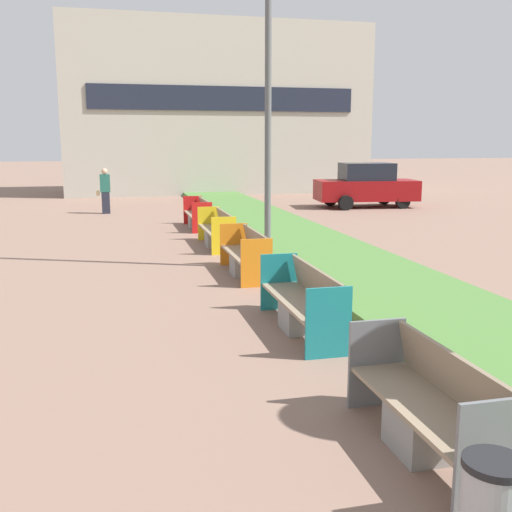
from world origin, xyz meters
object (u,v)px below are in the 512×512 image
(bench_red_frame, at_px, (198,217))
(street_lamp_post, at_px, (268,68))
(bench_orange_frame, at_px, (246,257))
(pedestrian_walking, at_px, (105,191))
(bench_grey_frame, at_px, (427,413))
(bench_teal_frame, at_px, (303,306))
(parked_car_distant, at_px, (366,186))
(bench_yellow_frame, at_px, (217,233))

(bench_red_frame, height_order, street_lamp_post, street_lamp_post)
(bench_orange_frame, distance_m, pedestrian_walking, 12.16)
(bench_grey_frame, relative_size, pedestrian_walking, 1.17)
(bench_teal_frame, distance_m, pedestrian_walking, 15.93)
(bench_grey_frame, bearing_deg, bench_orange_frame, 89.98)
(bench_red_frame, height_order, parked_car_distant, parked_car_distant)
(street_lamp_post, relative_size, pedestrian_walking, 4.46)
(bench_yellow_frame, relative_size, bench_red_frame, 1.07)
(bench_teal_frame, relative_size, bench_orange_frame, 1.06)
(bench_red_frame, relative_size, pedestrian_walking, 1.29)
(bench_teal_frame, distance_m, parked_car_distant, 17.30)
(street_lamp_post, distance_m, parked_car_distant, 13.57)
(bench_yellow_frame, distance_m, street_lamp_post, 4.91)
(bench_orange_frame, xyz_separation_m, bench_yellow_frame, (0.00, 3.50, 0.00))
(bench_grey_frame, distance_m, bench_teal_frame, 3.62)
(bench_grey_frame, height_order, bench_red_frame, same)
(bench_yellow_frame, relative_size, street_lamp_post, 0.31)
(bench_teal_frame, height_order, bench_yellow_frame, same)
(bench_orange_frame, bearing_deg, parked_car_distant, 56.12)
(bench_yellow_frame, bearing_deg, bench_teal_frame, -90.00)
(bench_orange_frame, height_order, bench_red_frame, same)
(bench_yellow_frame, xyz_separation_m, pedestrian_walking, (-2.93, 8.29, 0.51))
(bench_teal_frame, height_order, street_lamp_post, street_lamp_post)
(pedestrian_walking, bearing_deg, bench_red_frame, -58.42)
(bench_yellow_frame, bearing_deg, pedestrian_walking, 109.44)
(parked_car_distant, bearing_deg, pedestrian_walking, -174.62)
(parked_car_distant, bearing_deg, bench_grey_frame, -105.72)
(street_lamp_post, distance_m, pedestrian_walking, 12.25)
(bench_orange_frame, bearing_deg, bench_red_frame, 90.00)
(bench_yellow_frame, height_order, street_lamp_post, street_lamp_post)
(parked_car_distant, bearing_deg, street_lamp_post, -116.55)
(bench_grey_frame, relative_size, bench_teal_frame, 0.85)
(bench_red_frame, bearing_deg, bench_teal_frame, -89.99)
(bench_grey_frame, relative_size, bench_red_frame, 0.91)
(bench_orange_frame, xyz_separation_m, bench_red_frame, (-0.00, 7.04, -0.00))
(pedestrian_walking, bearing_deg, bench_yellow_frame, -70.56)
(bench_orange_frame, distance_m, parked_car_distant, 13.97)
(bench_grey_frame, height_order, bench_yellow_frame, same)
(bench_yellow_frame, relative_size, pedestrian_walking, 1.38)
(bench_orange_frame, xyz_separation_m, parked_car_distant, (7.78, 11.59, 0.54))
(bench_grey_frame, xyz_separation_m, bench_yellow_frame, (0.00, 10.98, 0.01))
(bench_yellow_frame, distance_m, parked_car_distant, 11.23)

